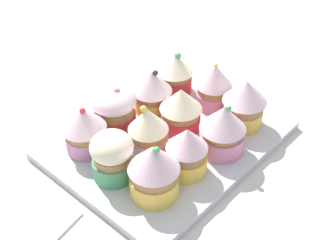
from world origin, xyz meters
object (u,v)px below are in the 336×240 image
Objects in this scene: cupcake_3 at (84,129)px; cupcake_5 at (180,108)px; cupcake_9 at (223,129)px; cupcake_6 at (146,129)px; cupcake_0 at (175,73)px; cupcake_10 at (187,151)px; cupcake_7 at (115,157)px; baking_tray at (168,140)px; cupcake_2 at (114,109)px; cupcake_1 at (152,90)px; cupcake_8 at (244,102)px; cupcake_4 at (214,85)px; cupcake_11 at (154,170)px.

cupcake_3 is 1.05× the size of cupcake_5.
cupcake_6 is at bearing -48.89° from cupcake_9.
cupcake_10 is (12.78, 13.22, 0.09)cm from cupcake_0.
cupcake_10 is at bearing 45.99° from cupcake_0.
cupcake_5 is 13.12cm from cupcake_7.
baking_tray is at bearing 36.54° from cupcake_0.
cupcake_9 is 6.39cm from cupcake_10.
cupcake_2 is 0.98× the size of cupcake_7.
cupcake_2 is 1.00× the size of cupcake_5.
baking_tray is 4.39× the size of cupcake_1.
cupcake_3 is 0.94× the size of cupcake_8.
cupcake_4 is at bearing 152.38° from cupcake_2.
baking_tray is 5.76cm from cupcake_6.
cupcake_2 is at bearing -1.41° from cupcake_0.
cupcake_1 is at bearing 177.52° from cupcake_3.
cupcake_8 is at bearing 163.89° from cupcake_7.
cupcake_6 is at bearing 38.00° from cupcake_1.
cupcake_6 is (14.35, -0.54, -0.05)cm from cupcake_4.
cupcake_6 is (7.09, 5.54, -0.02)cm from cupcake_1.
cupcake_0 is at bearing -114.57° from cupcake_9.
cupcake_0 is (-9.27, -6.87, 4.02)cm from baking_tray.
cupcake_11 reaches higher than cupcake_2.
cupcake_8 is at bearing 117.42° from cupcake_1.
cupcake_10 is at bearing 45.98° from cupcake_5.
cupcake_9 is 1.08× the size of cupcake_10.
cupcake_1 is 0.94× the size of cupcake_8.
cupcake_5 is (7.71, -0.14, -0.15)cm from cupcake_4.
cupcake_10 is at bearing 114.71° from cupcake_3.
cupcake_7 is 0.86× the size of cupcake_11.
cupcake_2 is 15.63cm from cupcake_4.
cupcake_4 is 15.28cm from cupcake_10.
cupcake_7 is at bearing 0.94° from cupcake_4.
cupcake_4 is 1.06× the size of cupcake_10.
cupcake_2 is 0.92× the size of cupcake_4.
cupcake_0 is at bearing -89.17° from cupcake_8.
baking_tray is at bearing 62.35° from cupcake_1.
cupcake_5 is at bearing 130.81° from cupcake_2.
cupcake_4 is at bearing 99.38° from cupcake_0.
cupcake_7 is 0.99× the size of cupcake_10.
cupcake_11 reaches higher than cupcake_9.
cupcake_8 is (-18.91, 12.70, 0.38)cm from cupcake_3.
cupcake_11 is (11.96, -1.29, 0.24)cm from cupcake_9.
baking_tray is at bearing -177.77° from cupcake_7.
cupcake_8 reaches higher than cupcake_5.
cupcake_2 and cupcake_5 have the same top height.
cupcake_8 is 12.97cm from cupcake_10.
cupcake_9 is at bearing 152.61° from cupcake_7.
cupcake_2 is at bearing -132.60° from cupcake_7.
cupcake_10 is at bearing 93.58° from cupcake_6.
cupcake_6 reaches higher than cupcake_7.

